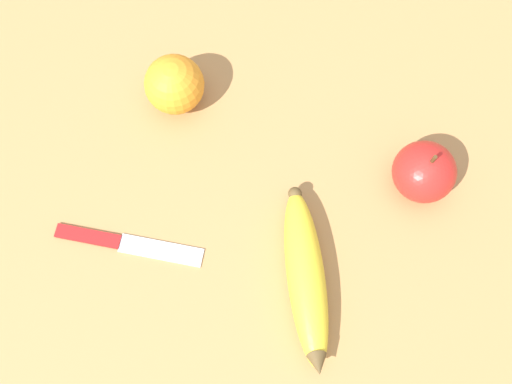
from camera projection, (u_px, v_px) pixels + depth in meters
name	position (u px, v px, depth m)	size (l,w,h in m)	color
ground_plane	(291.00, 254.00, 0.69)	(3.00, 3.00, 0.00)	#A87A47
banana	(306.00, 278.00, 0.66)	(0.20, 0.13, 0.04)	yellow
orange	(172.00, 86.00, 0.72)	(0.07, 0.07, 0.07)	orange
apple	(424.00, 172.00, 0.69)	(0.07, 0.07, 0.08)	red
paring_knife	(123.00, 243.00, 0.69)	(0.14, 0.14, 0.01)	silver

